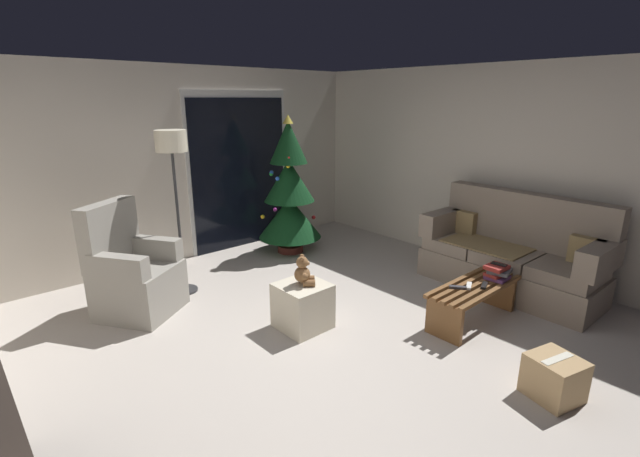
{
  "coord_description": "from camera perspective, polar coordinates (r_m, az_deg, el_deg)",
  "views": [
    {
      "loc": [
        -2.4,
        -2.43,
        2.1
      ],
      "look_at": [
        0.4,
        0.7,
        0.85
      ],
      "focal_mm": 24.75,
      "sensor_mm": 36.0,
      "label": 1
    }
  ],
  "objects": [
    {
      "name": "teddy_bear_chestnut",
      "position": [
        4.07,
        -2.16,
        -5.67
      ],
      "size": [
        0.22,
        0.21,
        0.29
      ],
      "color": "brown",
      "rests_on": "ottoman"
    },
    {
      "name": "cardboard_box_taped_mid_floor",
      "position": [
        3.76,
        28.02,
        -16.67
      ],
      "size": [
        0.4,
        0.41,
        0.32
      ],
      "color": "tan",
      "rests_on": "ground"
    },
    {
      "name": "ottoman",
      "position": [
        4.21,
        -2.26,
        -9.95
      ],
      "size": [
        0.44,
        0.44,
        0.44
      ],
      "primitive_type": "cube",
      "color": "beige",
      "rests_on": "ground"
    },
    {
      "name": "armchair",
      "position": [
        4.8,
        -22.97,
        -5.54
      ],
      "size": [
        0.95,
        0.95,
        1.13
      ],
      "color": "gray",
      "rests_on": "ground"
    },
    {
      "name": "remote_black",
      "position": [
        4.48,
        20.47,
        -6.9
      ],
      "size": [
        0.16,
        0.09,
        0.02
      ],
      "primitive_type": "cube",
      "rotation": [
        0.0,
        0.0,
        5.06
      ],
      "color": "black",
      "rests_on": "coffee_table"
    },
    {
      "name": "book_stack",
      "position": [
        4.69,
        21.98,
        -5.24
      ],
      "size": [
        0.27,
        0.24,
        0.14
      ],
      "color": "#6B3D7A",
      "rests_on": "coffee_table"
    },
    {
      "name": "ground_plane",
      "position": [
        4.01,
        2.49,
        -15.04
      ],
      "size": [
        7.0,
        7.0,
        0.0
      ],
      "primitive_type": "plane",
      "color": "#BCB2A8"
    },
    {
      "name": "cell_phone",
      "position": [
        4.69,
        22.12,
        -4.29
      ],
      "size": [
        0.08,
        0.15,
        0.01
      ],
      "primitive_type": "cube",
      "rotation": [
        0.0,
        0.0,
        0.09
      ],
      "color": "black",
      "rests_on": "book_stack"
    },
    {
      "name": "christmas_tree",
      "position": [
        6.07,
        -3.99,
        4.55
      ],
      "size": [
        0.87,
        0.87,
        1.89
      ],
      "color": "#4C1E19",
      "rests_on": "ground"
    },
    {
      "name": "wall_back",
      "position": [
        6.05,
        -18.19,
        7.68
      ],
      "size": [
        5.72,
        0.12,
        2.5
      ],
      "primitive_type": "cube",
      "color": "beige",
      "rests_on": "ground"
    },
    {
      "name": "coffee_table",
      "position": [
        4.54,
        19.22,
        -8.33
      ],
      "size": [
        1.1,
        0.4,
        0.38
      ],
      "color": "brown",
      "rests_on": "ground"
    },
    {
      "name": "floor_lamp",
      "position": [
        4.86,
        -18.53,
        8.71
      ],
      "size": [
        0.32,
        0.32,
        1.78
      ],
      "color": "#2D2D30",
      "rests_on": "ground"
    },
    {
      "name": "patio_door_frame",
      "position": [
        6.43,
        -10.34,
        7.35
      ],
      "size": [
        1.6,
        0.02,
        2.2
      ],
      "primitive_type": "cube",
      "color": "silver",
      "rests_on": "ground"
    },
    {
      "name": "remote_white",
      "position": [
        4.42,
        18.69,
        -7.03
      ],
      "size": [
        0.16,
        0.11,
        0.02
      ],
      "primitive_type": "cube",
      "rotation": [
        0.0,
        0.0,
        5.16
      ],
      "color": "silver",
      "rests_on": "coffee_table"
    },
    {
      "name": "remote_graphite",
      "position": [
        4.35,
        17.39,
        -7.26
      ],
      "size": [
        0.13,
        0.15,
        0.02
      ],
      "primitive_type": "cube",
      "rotation": [
        0.0,
        0.0,
        3.78
      ],
      "color": "#333338",
      "rests_on": "coffee_table"
    },
    {
      "name": "couch",
      "position": [
        5.41,
        23.58,
        -3.18
      ],
      "size": [
        0.83,
        1.96,
        1.08
      ],
      "color": "gray",
      "rests_on": "ground"
    },
    {
      "name": "patio_door_glass",
      "position": [
        6.42,
        -10.23,
        6.9
      ],
      "size": [
        1.5,
        0.02,
        2.1
      ],
      "primitive_type": "cube",
      "color": "black",
      "rests_on": "ground"
    },
    {
      "name": "wall_right",
      "position": [
        5.85,
        23.32,
        6.89
      ],
      "size": [
        0.12,
        6.0,
        2.5
      ],
      "primitive_type": "cube",
      "color": "beige",
      "rests_on": "ground"
    }
  ]
}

